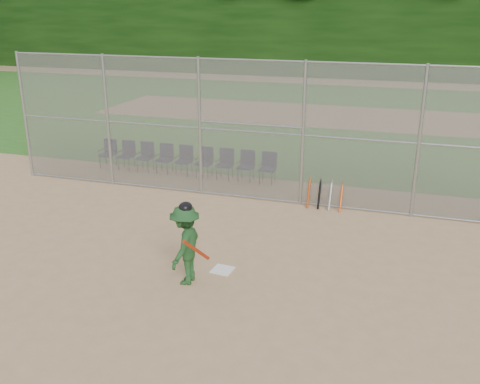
% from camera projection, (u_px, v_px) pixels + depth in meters
% --- Properties ---
extents(ground, '(100.00, 100.00, 0.00)m').
position_uv_depth(ground, '(203.00, 281.00, 10.92)').
color(ground, tan).
rests_on(ground, ground).
extents(grass_strip, '(100.00, 100.00, 0.00)m').
position_uv_depth(grass_strip, '(332.00, 116.00, 27.10)').
color(grass_strip, '#2B651E').
rests_on(grass_strip, ground).
extents(dirt_patch_far, '(24.00, 24.00, 0.00)m').
position_uv_depth(dirt_patch_far, '(332.00, 116.00, 27.10)').
color(dirt_patch_far, tan).
rests_on(dirt_patch_far, ground).
extents(backstop_fence, '(16.09, 0.09, 4.00)m').
position_uv_depth(backstop_fence, '(267.00, 130.00, 14.73)').
color(backstop_fence, gray).
rests_on(backstop_fence, ground).
extents(treeline, '(81.00, 60.00, 11.00)m').
position_uv_depth(treeline, '(344.00, 1.00, 27.08)').
color(treeline, black).
rests_on(treeline, ground).
extents(home_plate, '(0.46, 0.46, 0.02)m').
position_uv_depth(home_plate, '(223.00, 270.00, 11.37)').
color(home_plate, white).
rests_on(home_plate, ground).
extents(batter_at_plate, '(0.88, 1.26, 1.74)m').
position_uv_depth(batter_at_plate, '(185.00, 244.00, 10.62)').
color(batter_at_plate, '#1D4A21').
rests_on(batter_at_plate, ground).
extents(spare_bats, '(0.96, 0.41, 0.82)m').
position_uv_depth(spare_bats, '(325.00, 194.00, 14.70)').
color(spare_bats, '#D84C14').
rests_on(spare_bats, ground).
extents(chair_0, '(0.54, 0.52, 0.96)m').
position_uv_depth(chair_0, '(108.00, 154.00, 18.42)').
color(chair_0, '#0E1235').
rests_on(chair_0, ground).
extents(chair_1, '(0.54, 0.52, 0.96)m').
position_uv_depth(chair_1, '(126.00, 156.00, 18.22)').
color(chair_1, '#0E1235').
rests_on(chair_1, ground).
extents(chair_2, '(0.54, 0.52, 0.96)m').
position_uv_depth(chair_2, '(145.00, 157.00, 18.01)').
color(chair_2, '#0E1235').
rests_on(chair_2, ground).
extents(chair_3, '(0.54, 0.52, 0.96)m').
position_uv_depth(chair_3, '(164.00, 159.00, 17.81)').
color(chair_3, '#0E1235').
rests_on(chair_3, ground).
extents(chair_4, '(0.54, 0.52, 0.96)m').
position_uv_depth(chair_4, '(184.00, 161.00, 17.61)').
color(chair_4, '#0E1235').
rests_on(chair_4, ground).
extents(chair_5, '(0.54, 0.52, 0.96)m').
position_uv_depth(chair_5, '(204.00, 163.00, 17.40)').
color(chair_5, '#0E1235').
rests_on(chair_5, ground).
extents(chair_6, '(0.54, 0.52, 0.96)m').
position_uv_depth(chair_6, '(225.00, 164.00, 17.20)').
color(chair_6, '#0E1235').
rests_on(chair_6, ground).
extents(chair_7, '(0.54, 0.52, 0.96)m').
position_uv_depth(chair_7, '(246.00, 166.00, 17.00)').
color(chair_7, '#0E1235').
rests_on(chair_7, ground).
extents(chair_8, '(0.54, 0.52, 0.96)m').
position_uv_depth(chair_8, '(267.00, 168.00, 16.79)').
color(chair_8, '#0E1235').
rests_on(chair_8, ground).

